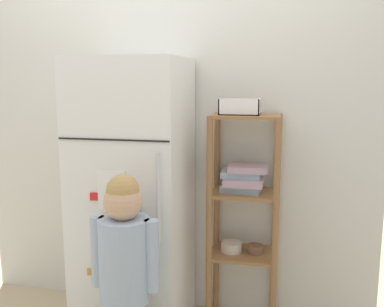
% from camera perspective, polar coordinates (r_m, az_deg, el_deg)
% --- Properties ---
extents(kitchen_wall_back, '(2.59, 0.03, 2.11)m').
position_cam_1_polar(kitchen_wall_back, '(2.75, -2.78, 0.68)').
color(kitchen_wall_back, silver).
rests_on(kitchen_wall_back, ground).
extents(refrigerator, '(0.60, 0.62, 1.61)m').
position_cam_1_polar(refrigerator, '(2.54, -7.65, -5.90)').
color(refrigerator, white).
rests_on(refrigerator, ground).
extents(child_standing, '(0.34, 0.25, 1.05)m').
position_cam_1_polar(child_standing, '(2.14, -8.88, -13.63)').
color(child_standing, '#485450').
rests_on(child_standing, ground).
extents(pantry_shelf_unit, '(0.40, 0.31, 1.29)m').
position_cam_1_polar(pantry_shelf_unit, '(2.55, 6.84, -6.34)').
color(pantry_shelf_unit, olive).
rests_on(pantry_shelf_unit, ground).
extents(fruit_bin, '(0.22, 0.16, 0.09)m').
position_cam_1_polar(fruit_bin, '(2.45, 6.35, 6.03)').
color(fruit_bin, white).
rests_on(fruit_bin, pantry_shelf_unit).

